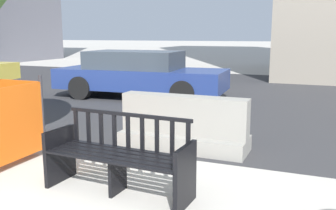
# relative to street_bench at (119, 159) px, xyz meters

# --- Properties ---
(street_asphalt) EXTENTS (120.00, 12.00, 0.01)m
(street_asphalt) POSITION_rel_street_bench_xyz_m (-0.41, 7.35, -0.39)
(street_asphalt) COLOR #333335
(street_asphalt) RESTS_ON ground
(street_bench) EXTENTS (1.72, 0.62, 0.88)m
(street_bench) POSITION_rel_street_bench_xyz_m (0.00, 0.00, 0.00)
(street_bench) COLOR black
(street_bench) RESTS_ON ground
(jersey_barrier_centre) EXTENTS (2.01, 0.70, 0.84)m
(jersey_barrier_centre) POSITION_rel_street_bench_xyz_m (0.11, 1.84, -0.06)
(jersey_barrier_centre) COLOR gray
(jersey_barrier_centre) RESTS_ON ground
(car_sedan_far) EXTENTS (4.83, 2.06, 1.31)m
(car_sedan_far) POSITION_rel_street_bench_xyz_m (-2.69, 5.93, 0.28)
(car_sedan_far) COLOR navy
(car_sedan_far) RESTS_ON ground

